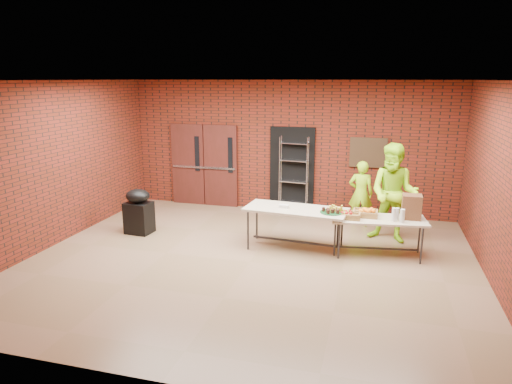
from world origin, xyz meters
TOP-DOWN VIEW (x-y plane):
  - room at (0.00, 0.00)m, footprint 8.08×7.08m
  - double_doors at (-2.20, 3.44)m, footprint 1.78×0.12m
  - dark_doorway at (0.10, 3.46)m, footprint 1.10×0.06m
  - bronze_plaque at (1.90, 3.45)m, footprint 0.85×0.04m
  - wire_rack at (0.17, 3.32)m, footprint 0.71×0.31m
  - table_left at (0.67, 0.92)m, footprint 2.02×0.99m
  - table_right at (2.21, 0.99)m, footprint 1.80×0.94m
  - basket_bananas at (1.47, 0.89)m, footprint 0.42×0.33m
  - basket_oranges at (1.96, 1.08)m, footprint 0.45×0.35m
  - basket_apples at (1.66, 0.87)m, footprint 0.44×0.34m
  - muffin_tray at (1.36, 0.81)m, footprint 0.43×0.43m
  - napkin_box at (0.43, 0.91)m, footprint 0.18×0.12m
  - coffee_dispenser at (2.78, 1.14)m, footprint 0.34×0.31m
  - cup_stack_front at (2.47, 0.87)m, footprint 0.08×0.08m
  - cup_stack_mid at (2.62, 0.84)m, footprint 0.08×0.08m
  - cup_stack_back at (2.53, 0.98)m, footprint 0.08×0.08m
  - covered_grill at (-2.73, 0.94)m, footprint 0.56×0.48m
  - volunteer_woman at (1.81, 2.71)m, footprint 0.54×0.36m
  - volunteer_man at (2.47, 1.82)m, footprint 1.15×1.00m

SIDE VIEW (x-z plane):
  - covered_grill at x=-2.73m, z-range 0.00..0.96m
  - table_right at x=2.21m, z-range 0.29..1.00m
  - table_left at x=0.67m, z-range 0.33..1.14m
  - volunteer_woman at x=1.81m, z-range 0.00..1.48m
  - basket_bananas at x=1.47m, z-range 0.70..0.83m
  - basket_apples at x=1.66m, z-range 0.70..0.84m
  - basket_oranges at x=1.96m, z-range 0.70..0.84m
  - cup_stack_back at x=2.53m, z-range 0.71..0.94m
  - cup_stack_mid at x=2.62m, z-range 0.71..0.95m
  - napkin_box at x=0.43m, z-range 0.80..0.86m
  - cup_stack_front at x=2.47m, z-range 0.71..0.96m
  - muffin_tray at x=1.36m, z-range 0.80..0.91m
  - coffee_dispenser at x=2.78m, z-range 0.71..1.16m
  - wire_rack at x=0.17m, z-range 0.00..1.88m
  - volunteer_man at x=2.47m, z-range 0.00..2.00m
  - dark_doorway at x=0.10m, z-range 0.00..2.10m
  - double_doors at x=-2.20m, z-range 0.00..2.10m
  - bronze_plaque at x=1.90m, z-range 1.20..1.90m
  - room at x=0.00m, z-range -0.04..3.24m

